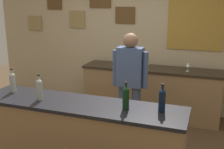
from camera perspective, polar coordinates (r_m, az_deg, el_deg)
The scene contains 11 objects.
back_wall at distance 5.29m, azimuth 5.00°, elevation 8.06°, with size 6.00×0.09×2.80m.
bar_counter at distance 3.37m, azimuth -6.55°, elevation -13.14°, with size 2.43×0.60×0.92m.
side_counter at distance 5.06m, azimuth 7.92°, elevation -3.57°, with size 2.45×0.56×0.90m.
bartender at distance 3.96m, azimuth 3.70°, elevation -1.31°, with size 0.52×0.21×1.62m.
wine_bottle_a at distance 3.71m, azimuth -19.83°, elevation -1.41°, with size 0.07×0.07×0.31m.
wine_bottle_b at distance 3.32m, azimuth -14.76°, elevation -2.84°, with size 0.07×0.07×0.31m.
wine_bottle_c at distance 2.93m, azimuth 2.88°, elevation -4.72°, with size 0.07×0.07×0.31m.
wine_bottle_d at distance 2.91m, azimuth 10.29°, elevation -5.11°, with size 0.07×0.07×0.31m.
wine_glass_a at distance 5.02m, azimuth 0.71°, elevation 3.06°, with size 0.07×0.07×0.16m.
wine_glass_b at distance 4.82m, azimuth 7.31°, elevation 2.44°, with size 0.07×0.07×0.16m.
wine_glass_c at distance 4.79m, azimuth 15.40°, elevation 1.93°, with size 0.07×0.07×0.16m.
Camera 1 is at (1.35, -3.05, 2.04)m, focal length 44.33 mm.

